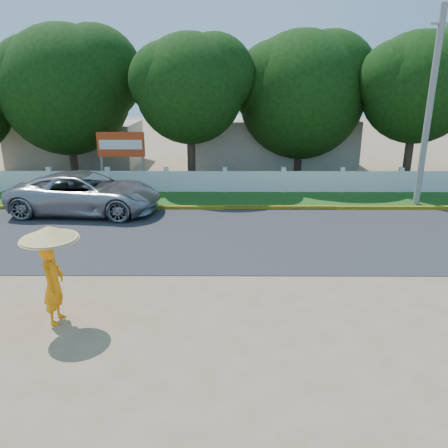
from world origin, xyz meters
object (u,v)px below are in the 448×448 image
utility_pole (429,110)px  monk_with_parasol (51,261)px  vehicle (86,193)px  billboard (121,147)px

utility_pole → monk_with_parasol: size_ratio=3.54×
vehicle → monk_with_parasol: 9.27m
utility_pole → vehicle: (-14.91, -1.37, -3.38)m
vehicle → monk_with_parasol: (2.03, -9.02, 0.69)m
utility_pole → billboard: bearing=166.6°
monk_with_parasol → billboard: (-1.51, 13.82, 0.57)m
utility_pole → vehicle: 15.35m
vehicle → monk_with_parasol: bearing=-163.0°
vehicle → billboard: (0.52, 4.80, 1.26)m
utility_pole → billboard: 14.95m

